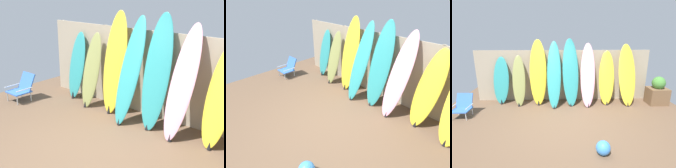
% 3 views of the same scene
% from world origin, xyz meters
% --- Properties ---
extents(ground, '(7.68, 7.68, 0.00)m').
position_xyz_m(ground, '(0.00, 0.00, 0.00)').
color(ground, brown).
extents(fence_back, '(6.08, 0.11, 1.80)m').
position_xyz_m(fence_back, '(-0.00, 2.01, 0.90)').
color(fence_back, tan).
rests_on(fence_back, ground).
extents(surfboard_teal_0, '(0.59, 0.47, 1.60)m').
position_xyz_m(surfboard_teal_0, '(-2.11, 1.75, 0.79)').
color(surfboard_teal_0, teal).
rests_on(surfboard_teal_0, ground).
extents(surfboard_olive_1, '(0.48, 0.60, 1.66)m').
position_xyz_m(surfboard_olive_1, '(-1.48, 1.60, 0.82)').
color(surfboard_olive_1, olive).
rests_on(surfboard_olive_1, ground).
extents(surfboard_yellow_2, '(0.57, 0.49, 2.18)m').
position_xyz_m(surfboard_yellow_2, '(-0.83, 1.65, 1.08)').
color(surfboard_yellow_2, yellow).
rests_on(surfboard_yellow_2, ground).
extents(surfboard_teal_3, '(0.46, 0.84, 2.12)m').
position_xyz_m(surfboard_teal_3, '(-0.30, 1.49, 1.05)').
color(surfboard_teal_3, teal).
rests_on(surfboard_teal_3, ground).
extents(surfboard_teal_4, '(0.60, 0.70, 2.20)m').
position_xyz_m(surfboard_teal_4, '(0.25, 1.60, 1.09)').
color(surfboard_teal_4, teal).
rests_on(surfboard_teal_4, ground).
extents(surfboard_pink_5, '(0.54, 0.84, 2.06)m').
position_xyz_m(surfboard_pink_5, '(0.82, 1.54, 1.02)').
color(surfboard_pink_5, pink).
rests_on(surfboard_pink_5, ground).
extents(surfboard_yellow_6, '(0.59, 0.68, 1.80)m').
position_xyz_m(surfboard_yellow_6, '(1.48, 1.64, 0.89)').
color(surfboard_yellow_6, yellow).
rests_on(surfboard_yellow_6, ground).
extents(surfboard_yellow_7, '(0.58, 0.74, 2.02)m').
position_xyz_m(surfboard_yellow_7, '(2.16, 1.57, 1.00)').
color(surfboard_yellow_7, yellow).
rests_on(surfboard_yellow_7, ground).
extents(beach_chair, '(0.50, 0.57, 0.64)m').
position_xyz_m(beach_chair, '(-2.96, 0.73, 0.32)').
color(beach_chair, silver).
rests_on(beach_chair, ground).
extents(planter_box, '(0.64, 0.53, 0.96)m').
position_xyz_m(planter_box, '(3.23, 1.47, 0.42)').
color(planter_box, brown).
rests_on(planter_box, ground).
extents(beach_ball, '(0.29, 0.29, 0.29)m').
position_xyz_m(beach_ball, '(0.72, -1.12, 0.15)').
color(beach_ball, '#3F8CE5').
rests_on(beach_ball, ground).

